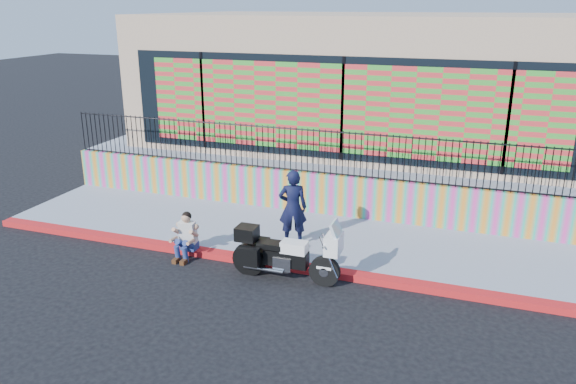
% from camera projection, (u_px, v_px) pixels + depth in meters
% --- Properties ---
extents(ground, '(90.00, 90.00, 0.00)m').
position_uv_depth(ground, '(292.00, 269.00, 12.34)').
color(ground, black).
rests_on(ground, ground).
extents(red_curb, '(16.00, 0.30, 0.15)m').
position_uv_depth(red_curb, '(292.00, 266.00, 12.32)').
color(red_curb, '#B0210C').
rests_on(red_curb, ground).
extents(sidewalk, '(16.00, 3.00, 0.15)m').
position_uv_depth(sidewalk, '(314.00, 238.00, 13.79)').
color(sidewalk, gray).
rests_on(sidewalk, ground).
extents(mural_wall, '(16.00, 0.20, 1.10)m').
position_uv_depth(mural_wall, '(332.00, 194.00, 15.02)').
color(mural_wall, '#DA3998').
rests_on(mural_wall, sidewalk).
extents(metal_fence, '(15.80, 0.04, 1.20)m').
position_uv_depth(metal_fence, '(333.00, 153.00, 14.66)').
color(metal_fence, black).
rests_on(metal_fence, mural_wall).
extents(elevated_platform, '(16.00, 10.00, 1.25)m').
position_uv_depth(elevated_platform, '(370.00, 152.00, 19.61)').
color(elevated_platform, gray).
rests_on(elevated_platform, ground).
extents(storefront_building, '(14.00, 8.06, 4.00)m').
position_uv_depth(storefront_building, '(372.00, 77.00, 18.58)').
color(storefront_building, tan).
rests_on(storefront_building, elevated_platform).
extents(police_motorcycle, '(2.32, 0.77, 1.45)m').
position_uv_depth(police_motorcycle, '(284.00, 253.00, 11.73)').
color(police_motorcycle, black).
rests_on(police_motorcycle, ground).
extents(police_officer, '(0.76, 0.62, 1.81)m').
position_uv_depth(police_officer, '(293.00, 207.00, 13.03)').
color(police_officer, black).
rests_on(police_officer, sidewalk).
extents(seated_man, '(0.54, 0.71, 1.06)m').
position_uv_depth(seated_man, '(185.00, 240.00, 12.75)').
color(seated_man, navy).
rests_on(seated_man, ground).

